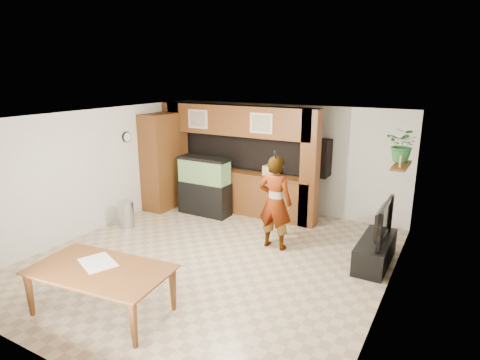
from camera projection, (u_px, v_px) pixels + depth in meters
The scene contains 20 objects.
floor at pixel (213, 258), 7.43m from camera, with size 6.50×6.50×0.00m, color tan.
ceiling at pixel (210, 117), 6.75m from camera, with size 6.50×6.50×0.00m, color white.
wall_back at pixel (284, 158), 9.82m from camera, with size 6.00×6.00×0.00m, color beige.
wall_left at pixel (93, 171), 8.51m from camera, with size 6.50×6.50×0.00m, color beige.
wall_right at pixel (389, 221), 5.67m from camera, with size 6.50×6.50×0.00m, color beige.
partition at pixel (238, 158), 9.75m from camera, with size 4.20×0.99×2.60m.
wall_clock at pixel (127, 137), 9.18m from camera, with size 0.05×0.25×0.25m.
wall_shelf at pixel (401, 165), 7.27m from camera, with size 0.25×0.90×0.04m, color brown.
pantry_cabinet at pixel (162, 162), 9.95m from camera, with size 0.59×0.97×2.37m, color brown.
trash_can at pixel (126, 214), 8.85m from camera, with size 0.33×0.33×0.60m, color #B2B2B7.
aquarium at pixel (205, 187), 9.60m from camera, with size 1.27×0.48×1.41m.
tv_stand at pixel (375, 251), 7.17m from camera, with size 0.51×1.40×0.47m, color black.
television at pixel (378, 221), 7.02m from camera, with size 1.21×0.16×0.70m, color black.
photo_frame at pixel (400, 161), 7.07m from camera, with size 0.03×0.15×0.19m, color tan.
potted_plant at pixel (403, 145), 7.39m from camera, with size 0.58×0.50×0.64m, color #2B6D33.
person at pixel (275, 203), 7.67m from camera, with size 0.67×0.44×1.84m, color #9B8355.
microphone at pixel (275, 155), 7.26m from camera, with size 0.04×0.04×0.16m, color black.
dining_table at pixel (100, 292), 5.63m from camera, with size 1.97×1.10×0.69m, color brown.
newspaper_a at pixel (98, 263), 5.75m from camera, with size 0.57×0.42×0.01m, color silver.
counter_box at pixel (271, 171), 9.18m from camera, with size 0.33×0.22×0.22m, color tan.
Camera 1 is at (3.78, -5.67, 3.34)m, focal length 30.00 mm.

